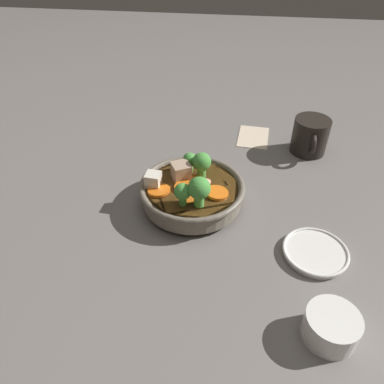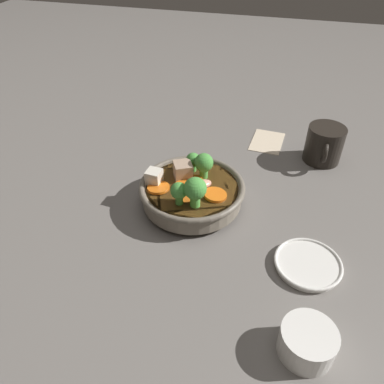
{
  "view_description": "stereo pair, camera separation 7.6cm",
  "coord_description": "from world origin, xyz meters",
  "px_view_note": "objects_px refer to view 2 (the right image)",
  "views": [
    {
      "loc": [
        0.58,
        0.08,
        0.51
      ],
      "look_at": [
        0.0,
        0.0,
        0.03
      ],
      "focal_mm": 35.0,
      "sensor_mm": 36.0,
      "label": 1
    },
    {
      "loc": [
        0.57,
        0.15,
        0.51
      ],
      "look_at": [
        0.0,
        0.0,
        0.03
      ],
      "focal_mm": 35.0,
      "sensor_mm": 36.0,
      "label": 2
    }
  ],
  "objects_px": {
    "side_saucer": "(308,264)",
    "stirfry_bowl": "(192,190)",
    "tea_cup": "(307,342)",
    "dark_mug": "(324,144)"
  },
  "relations": [
    {
      "from": "stirfry_bowl",
      "to": "tea_cup",
      "type": "height_order",
      "value": "stirfry_bowl"
    },
    {
      "from": "side_saucer",
      "to": "stirfry_bowl",
      "type": "bearing_deg",
      "value": -114.66
    },
    {
      "from": "side_saucer",
      "to": "tea_cup",
      "type": "height_order",
      "value": "tea_cup"
    },
    {
      "from": "side_saucer",
      "to": "dark_mug",
      "type": "relative_size",
      "value": 1.06
    },
    {
      "from": "stirfry_bowl",
      "to": "tea_cup",
      "type": "xyz_separation_m",
      "value": [
        0.26,
        0.24,
        -0.01
      ]
    },
    {
      "from": "dark_mug",
      "to": "tea_cup",
      "type": "bearing_deg",
      "value": -2.46
    },
    {
      "from": "stirfry_bowl",
      "to": "dark_mug",
      "type": "bearing_deg",
      "value": 132.59
    },
    {
      "from": "stirfry_bowl",
      "to": "side_saucer",
      "type": "distance_m",
      "value": 0.26
    },
    {
      "from": "stirfry_bowl",
      "to": "dark_mug",
      "type": "relative_size",
      "value": 1.94
    },
    {
      "from": "tea_cup",
      "to": "dark_mug",
      "type": "height_order",
      "value": "dark_mug"
    }
  ]
}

